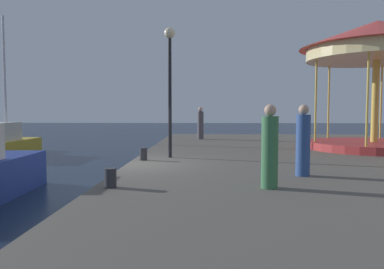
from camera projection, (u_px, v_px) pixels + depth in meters
name	position (u px, v px, depth m)	size (l,w,h in m)	color
ground_plane	(128.00, 189.00, 11.24)	(120.00, 120.00, 0.00)	#162338
quay_dock	(342.00, 178.00, 10.98)	(12.75, 27.92, 0.80)	#5B564F
carousel	(377.00, 54.00, 14.97)	(6.08, 6.08, 5.20)	#B23333
lamp_post_mid_promenade	(170.00, 69.00, 12.35)	(0.36, 0.36, 4.33)	black
bollard_south	(143.00, 154.00, 11.82)	(0.24, 0.24, 0.40)	#2D2D33
bollard_north	(111.00, 178.00, 7.62)	(0.24, 0.24, 0.40)	#2D2D33
person_mid_promenade	(270.00, 149.00, 7.53)	(0.34, 0.34, 1.71)	#387247
person_by_the_water	(303.00, 143.00, 8.96)	(0.34, 0.34, 1.73)	#2D4C8C
person_far_corner	(200.00, 124.00, 20.48)	(0.34, 0.34, 1.77)	#514C56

